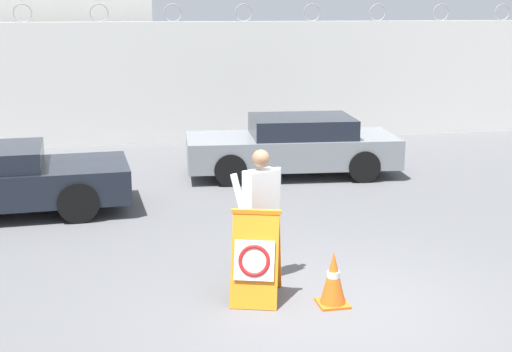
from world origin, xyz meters
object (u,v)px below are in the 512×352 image
(barricade_sign, at_px, (256,255))
(traffic_cone_mid, at_px, (333,279))
(parked_car_rear_sedan, at_px, (293,146))
(security_guard, at_px, (261,208))

(barricade_sign, height_order, traffic_cone_mid, barricade_sign)
(barricade_sign, xyz_separation_m, parked_car_rear_sedan, (2.12, 6.46, 0.07))
(barricade_sign, relative_size, security_guard, 0.65)
(barricade_sign, bearing_deg, parked_car_rear_sedan, 89.57)
(barricade_sign, bearing_deg, traffic_cone_mid, -4.30)
(security_guard, distance_m, traffic_cone_mid, 1.36)
(barricade_sign, height_order, parked_car_rear_sedan, parked_car_rear_sedan)
(barricade_sign, distance_m, parked_car_rear_sedan, 6.80)
(barricade_sign, distance_m, security_guard, 0.76)
(traffic_cone_mid, bearing_deg, security_guard, 125.91)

